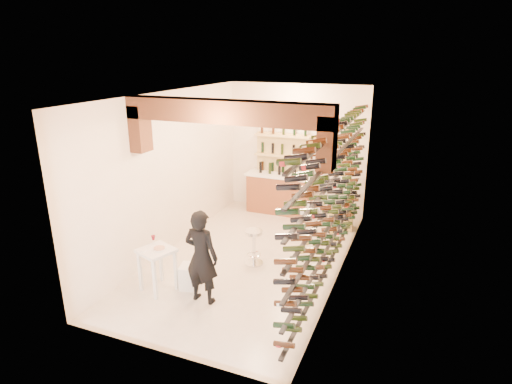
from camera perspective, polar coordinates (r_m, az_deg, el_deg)
ground at (r=8.49m, az=-0.76°, el=-8.95°), size 6.00×6.00×0.00m
room_shell at (r=7.49m, az=-1.60°, el=5.66°), size 3.52×6.02×3.21m
wine_rack at (r=7.48m, az=10.08°, el=-0.24°), size 0.32×5.70×2.56m
back_counter at (r=10.68m, az=3.20°, el=-0.04°), size 1.70×0.62×1.29m
back_shelving at (r=10.72m, az=3.68°, el=3.56°), size 1.40×0.31×2.73m
tasting_table at (r=7.37m, az=-13.26°, el=-8.50°), size 0.68×0.68×0.93m
white_stool at (r=7.53m, az=-8.86°, el=-11.21°), size 0.41×0.41×0.42m
person at (r=6.86m, az=-7.39°, el=-8.68°), size 0.60×0.41×1.59m
chrome_barstool at (r=8.12m, az=-0.29°, el=-7.13°), size 0.36×0.36×0.69m
crate_lower at (r=10.01m, az=11.31°, el=-3.86°), size 0.61×0.46×0.34m
crate_upper at (r=9.91m, az=11.41°, el=-2.30°), size 0.42×0.30×0.24m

